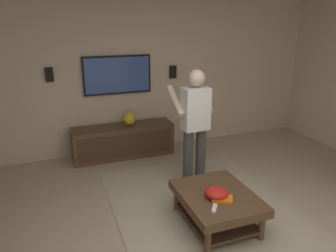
# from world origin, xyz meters

# --- Properties ---
(wall_back_tv) EXTENTS (0.10, 6.91, 2.85)m
(wall_back_tv) POSITION_xyz_m (3.14, 0.00, 1.43)
(wall_back_tv) COLOR #C6B299
(wall_back_tv) RESTS_ON ground
(area_rug) EXTENTS (3.07, 2.16, 0.01)m
(area_rug) POSITION_xyz_m (0.72, -0.22, 0.01)
(area_rug) COLOR tan
(area_rug) RESTS_ON ground
(coffee_table) EXTENTS (1.00, 0.80, 0.40)m
(coffee_table) POSITION_xyz_m (0.52, -0.22, 0.30)
(coffee_table) COLOR #513823
(coffee_table) RESTS_ON ground
(media_console) EXTENTS (0.45, 1.70, 0.55)m
(media_console) POSITION_xyz_m (2.81, 0.34, 0.28)
(media_console) COLOR #513823
(media_console) RESTS_ON ground
(tv) EXTENTS (0.05, 1.14, 0.64)m
(tv) POSITION_xyz_m (3.05, 0.34, 1.37)
(tv) COLOR black
(person_standing) EXTENTS (0.55, 0.55, 1.64)m
(person_standing) POSITION_xyz_m (1.54, -0.40, 0.93)
(person_standing) COLOR #3F3F3F
(person_standing) RESTS_ON ground
(bowl) EXTENTS (0.26, 0.26, 0.12)m
(bowl) POSITION_xyz_m (0.45, -0.17, 0.46)
(bowl) COLOR red
(bowl) RESTS_ON coffee_table
(remote_white) EXTENTS (0.15, 0.12, 0.02)m
(remote_white) POSITION_xyz_m (0.25, -0.04, 0.41)
(remote_white) COLOR white
(remote_white) RESTS_ON coffee_table
(book) EXTENTS (0.25, 0.27, 0.04)m
(book) POSITION_xyz_m (0.38, -0.20, 0.42)
(book) COLOR orange
(book) RESTS_ON coffee_table
(vase_round) EXTENTS (0.22, 0.22, 0.22)m
(vase_round) POSITION_xyz_m (2.82, 0.22, 0.66)
(vase_round) COLOR gold
(vase_round) RESTS_ON media_console
(wall_speaker_left) EXTENTS (0.06, 0.12, 0.22)m
(wall_speaker_left) POSITION_xyz_m (3.06, -0.66, 1.36)
(wall_speaker_left) COLOR black
(wall_speaker_right) EXTENTS (0.06, 0.12, 0.22)m
(wall_speaker_right) POSITION_xyz_m (3.06, 1.41, 1.44)
(wall_speaker_right) COLOR black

